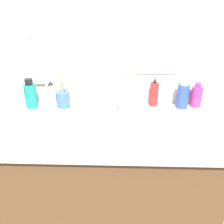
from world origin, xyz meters
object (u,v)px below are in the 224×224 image
(bottle_gel_clear, at_px, (95,96))
(cup_blue_plastic, at_px, (63,98))
(bottle_shampoo_blue, at_px, (183,95))
(hand_towel, at_px, (33,65))
(faucet, at_px, (119,107))
(bottle_lotion_white, at_px, (52,93))
(bottle_soap_pink, at_px, (196,96))
(bottle_mouthwash_teal, at_px, (31,95))
(bottle_spray_red, at_px, (154,93))

(bottle_gel_clear, bearing_deg, cup_blue_plastic, -167.52)
(bottle_gel_clear, distance_m, cup_blue_plastic, 0.19)
(bottle_shampoo_blue, height_order, bottle_gel_clear, bottle_shampoo_blue)
(bottle_gel_clear, bearing_deg, hand_towel, 170.02)
(faucet, distance_m, bottle_lotion_white, 0.43)
(bottle_lotion_white, relative_size, bottle_soap_pink, 0.97)
(bottle_mouthwash_teal, relative_size, cup_blue_plastic, 0.96)
(bottle_lotion_white, bearing_deg, faucet, -14.89)
(bottle_shampoo_blue, relative_size, bottle_gel_clear, 1.35)
(bottle_mouthwash_teal, relative_size, bottle_lotion_white, 1.24)
(bottle_spray_red, relative_size, cup_blue_plastic, 0.94)
(hand_towel, height_order, cup_blue_plastic, hand_towel)
(bottle_shampoo_blue, xyz_separation_m, bottle_gel_clear, (-0.51, 0.03, -0.02))
(faucet, bearing_deg, bottle_shampoo_blue, 9.90)
(bottle_shampoo_blue, relative_size, cup_blue_plastic, 0.88)
(bottle_spray_red, bearing_deg, hand_towel, 174.85)
(faucet, bearing_deg, bottle_lotion_white, 165.11)
(faucet, xyz_separation_m, bottle_mouthwash_teal, (-0.51, 0.04, 0.05))
(cup_blue_plastic, bearing_deg, bottle_mouthwash_teal, -175.79)
(bottle_gel_clear, distance_m, bottle_spray_red, 0.35)
(bottle_lotion_white, bearing_deg, bottle_soap_pink, -1.56)
(bottle_gel_clear, bearing_deg, bottle_spray_red, 0.00)
(hand_towel, relative_size, bottle_lotion_white, 1.57)
(bottle_mouthwash_teal, distance_m, bottle_spray_red, 0.72)
(hand_towel, bearing_deg, cup_blue_plastic, -29.38)
(bottle_gel_clear, height_order, cup_blue_plastic, cup_blue_plastic)
(faucet, height_order, bottle_spray_red, bottle_spray_red)
(bottle_gel_clear, bearing_deg, bottle_lotion_white, 176.04)
(bottle_mouthwash_teal, xyz_separation_m, bottle_soap_pink, (0.96, 0.05, -0.01))
(hand_towel, relative_size, bottle_shampoo_blue, 1.37)
(cup_blue_plastic, bearing_deg, faucet, -8.75)
(bottle_shampoo_blue, relative_size, bottle_lotion_white, 1.15)
(faucet, distance_m, bottle_gel_clear, 0.17)
(hand_towel, xyz_separation_m, bottle_gel_clear, (0.37, -0.06, -0.17))
(bottle_soap_pink, bearing_deg, bottle_shampoo_blue, -165.62)
(bottle_shampoo_blue, bearing_deg, bottle_mouthwash_teal, -178.27)
(bottle_shampoo_blue, distance_m, bottle_spray_red, 0.16)
(bottle_shampoo_blue, height_order, cup_blue_plastic, cup_blue_plastic)
(bottle_shampoo_blue, distance_m, bottle_soap_pink, 0.09)
(faucet, distance_m, cup_blue_plastic, 0.33)
(bottle_gel_clear, bearing_deg, bottle_mouthwash_teal, -171.62)
(bottle_gel_clear, bearing_deg, bottle_soap_pink, -0.50)
(bottle_lotion_white, xyz_separation_m, cup_blue_plastic, (0.08, -0.06, -0.01))
(bottle_lotion_white, relative_size, bottle_spray_red, 0.82)
(hand_towel, distance_m, bottle_shampoo_blue, 0.90)
(bottle_shampoo_blue, bearing_deg, bottle_soap_pink, 14.38)
(bottle_mouthwash_teal, xyz_separation_m, bottle_gel_clear, (0.36, 0.05, -0.03))
(bottle_mouthwash_teal, bearing_deg, bottle_gel_clear, 8.38)
(bottle_shampoo_blue, bearing_deg, bottle_spray_red, 170.46)
(bottle_mouthwash_teal, height_order, bottle_gel_clear, bottle_mouthwash_teal)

